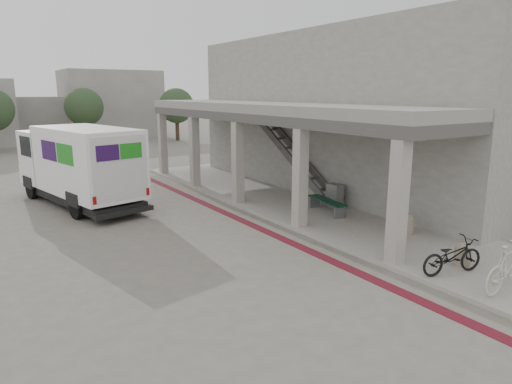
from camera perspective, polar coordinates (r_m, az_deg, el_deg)
ground at (r=13.79m, az=-0.22°, el=-6.51°), size 120.00×120.00×0.00m
bike_lane_stripe at (r=15.91m, az=-1.07°, el=-3.89°), size 0.35×40.00×0.01m
sidewalk at (r=16.18m, az=11.83°, el=-3.68°), size 4.40×28.00×0.12m
transit_building at (r=20.81m, az=9.11°, el=9.32°), size 7.60×17.00×7.00m
distant_backdrop at (r=47.09m, az=-28.05°, el=8.85°), size 28.00×10.00×6.50m
tree_mid at (r=41.99m, az=-20.70°, el=9.89°), size 3.20×3.20×4.80m
tree_right at (r=43.48m, az=-9.91°, el=10.56°), size 3.20×3.20×4.80m
fedex_truck at (r=19.49m, az=-21.36°, el=3.32°), size 3.66×7.67×3.14m
bench at (r=16.91m, az=8.84°, el=-1.44°), size 0.78×2.08×0.48m
bollard_near at (r=12.89m, az=24.42°, el=-7.04°), size 0.41×0.41×0.61m
bollard_far at (r=15.02m, az=18.34°, el=-3.73°), size 0.45×0.45×0.67m
utility_cabinet at (r=17.66m, az=9.82°, el=-0.48°), size 0.46×0.59×0.93m
bicycle_black at (r=12.16m, az=23.32°, el=-7.36°), size 1.80×0.97×0.90m
bicycle_cream at (r=11.67m, az=29.07°, el=-8.18°), size 1.88×0.59×1.12m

